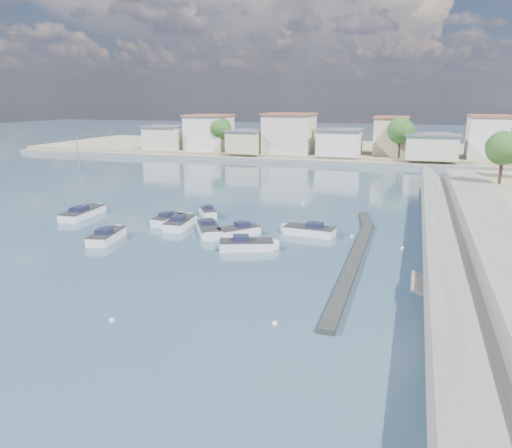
{
  "coord_description": "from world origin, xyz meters",
  "views": [
    {
      "loc": [
        10.98,
        -28.38,
        12.81
      ],
      "look_at": [
        -2.69,
        14.69,
        1.4
      ],
      "focal_mm": 35.0,
      "sensor_mm": 36.0,
      "label": 1
    }
  ],
  "objects": [
    {
      "name": "far_town",
      "position": [
        10.71,
        76.92,
        4.93
      ],
      "size": [
        113.01,
        12.8,
        8.35
      ],
      "color": "beige",
      "rests_on": "far_shore_land"
    },
    {
      "name": "far_shore_land",
      "position": [
        0.0,
        92.0,
        0.7
      ],
      "size": [
        160.0,
        40.0,
        1.4
      ],
      "primitive_type": "cube",
      "color": "gray",
      "rests_on": "ground"
    },
    {
      "name": "far_shore_quay",
      "position": [
        0.0,
        71.0,
        0.4
      ],
      "size": [
        160.0,
        2.5,
        0.8
      ],
      "primitive_type": "cube",
      "color": "slate",
      "rests_on": "ground"
    },
    {
      "name": "motorboat_d",
      "position": [
        -4.79,
        15.03,
        0.38
      ],
      "size": [
        3.94,
        4.25,
        1.48
      ],
      "color": "white",
      "rests_on": "ground"
    },
    {
      "name": "motorboat_f",
      "position": [
        -10.74,
        21.99,
        0.38
      ],
      "size": [
        3.1,
        3.66,
        1.48
      ],
      "color": "white",
      "rests_on": "ground"
    },
    {
      "name": "seawall_walkway",
      "position": [
        18.5,
        13.0,
        0.9
      ],
      "size": [
        5.0,
        90.0,
        1.8
      ],
      "primitive_type": "cube",
      "color": "slate",
      "rests_on": "ground"
    },
    {
      "name": "motorboat_c",
      "position": [
        1.62,
        17.48,
        0.38
      ],
      "size": [
        5.45,
        2.34,
        1.48
      ],
      "color": "white",
      "rests_on": "ground"
    },
    {
      "name": "mooring_buoys",
      "position": [
        2.7,
        12.85,
        0.05
      ],
      "size": [
        16.29,
        36.7,
        0.35
      ],
      "color": "white",
      "rests_on": "ground"
    },
    {
      "name": "motorboat_b",
      "position": [
        -13.24,
        17.66,
        0.38
      ],
      "size": [
        2.24,
        4.64,
        1.48
      ],
      "color": "white",
      "rests_on": "ground"
    },
    {
      "name": "sailboat",
      "position": [
        -23.81,
        17.67,
        0.41
      ],
      "size": [
        2.56,
        7.09,
        9.0
      ],
      "color": "white",
      "rests_on": "ground"
    },
    {
      "name": "motorboat_h",
      "position": [
        -2.2,
        11.16,
        0.38
      ],
      "size": [
        5.2,
        3.34,
        1.48
      ],
      "color": "white",
      "rests_on": "ground"
    },
    {
      "name": "ground",
      "position": [
        0.0,
        40.0,
        0.0
      ],
      "size": [
        400.0,
        400.0,
        0.0
      ],
      "primitive_type": "plane",
      "color": "#2F485E",
      "rests_on": "ground"
    },
    {
      "name": "shore_trees",
      "position": [
        8.34,
        68.11,
        6.22
      ],
      "size": [
        74.56,
        38.32,
        7.92
      ],
      "color": "#38281E",
      "rests_on": "ground"
    },
    {
      "name": "motorboat_a",
      "position": [
        -15.71,
        10.07,
        0.38
      ],
      "size": [
        2.63,
        5.47,
        1.48
      ],
      "color": "white",
      "rests_on": "ground"
    },
    {
      "name": "motorboat_e",
      "position": [
        -11.45,
        16.76,
        0.38
      ],
      "size": [
        2.47,
        5.67,
        1.48
      ],
      "color": "white",
      "rests_on": "ground"
    },
    {
      "name": "motorboat_g",
      "position": [
        -7.49,
        14.73,
        0.38
      ],
      "size": [
        4.05,
        5.22,
        1.48
      ],
      "color": "white",
      "rests_on": "ground"
    },
    {
      "name": "breakwater",
      "position": [
        6.9,
        12.69,
        0.17
      ],
      "size": [
        2.0,
        31.02,
        0.35
      ],
      "color": "black",
      "rests_on": "ground"
    }
  ]
}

